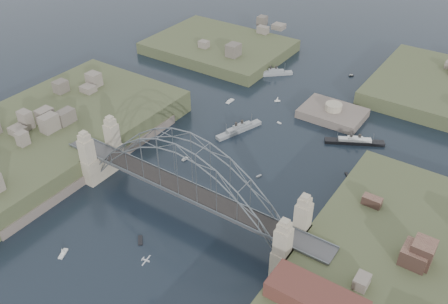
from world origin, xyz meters
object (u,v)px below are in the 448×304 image
Objects in this scene: wharf_shed at (316,299)px; ocean_liner at (354,141)px; naval_cruiser_far at (273,73)px; fort_island at (332,118)px; naval_cruiser_near at (239,129)px; bridge at (185,178)px.

ocean_liner is at bearing 104.69° from wharf_shed.
ocean_liner is (47.54, -29.57, -0.12)m from naval_cruiser_far.
wharf_shed is 75.27m from ocean_liner.
naval_cruiser_far is (-34.48, 17.83, 1.20)m from fort_island.
bridge is at bearing -76.08° from naval_cruiser_near.
bridge is 72.14m from fort_island.
fort_island is at bearing 50.20° from naval_cruiser_near.
wharf_shed is at bearing -17.65° from bridge.
wharf_shed is 1.10× the size of naval_cruiser_near.
bridge is at bearing -75.64° from naval_cruiser_far.
wharf_shed is at bearing -56.86° from naval_cruiser_far.
fort_island is at bearing -27.34° from naval_cruiser_far.
wharf_shed is at bearing -69.15° from fort_island.
naval_cruiser_far is at bearing 152.66° from fort_island.
wharf_shed is at bearing -46.15° from naval_cruiser_near.
bridge reaches higher than naval_cruiser_far.
ocean_liner is (13.06, -11.74, 1.08)m from fort_island.
bridge is 4.63× the size of naval_cruiser_near.
wharf_shed is 1.47× the size of naval_cruiser_far.
bridge is 4.20× the size of wharf_shed.
wharf_shed is (44.00, -14.00, -2.32)m from bridge.
fort_island reaches higher than naval_cruiser_far.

